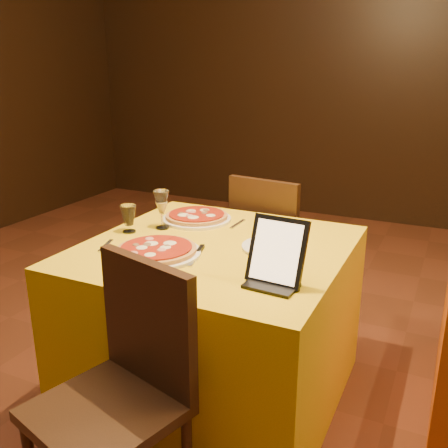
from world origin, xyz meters
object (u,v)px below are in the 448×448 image
at_px(chair_main_far, 277,249).
at_px(water_glass, 129,219).
at_px(pizza_far, 197,217).
at_px(wine_glass, 162,209).
at_px(tablet, 277,251).
at_px(pizza_near, 157,251).
at_px(chair_main_near, 105,411).
at_px(main_table, 216,322).

relative_size(chair_main_far, water_glass, 7.00).
distance_m(pizza_far, wine_glass, 0.22).
distance_m(water_glass, tablet, 0.85).
relative_size(chair_main_far, pizza_near, 2.47).
distance_m(pizza_near, tablet, 0.55).
bearing_deg(chair_main_near, main_table, 106.01).
bearing_deg(tablet, chair_main_far, 113.14).
distance_m(main_table, chair_main_near, 0.79).
bearing_deg(wine_glass, tablet, -26.69).
height_order(chair_main_near, tablet, tablet).
bearing_deg(water_glass, chair_main_far, 62.01).
height_order(pizza_near, water_glass, water_glass).
xyz_separation_m(wine_glass, tablet, (0.70, -0.35, 0.03)).
bearing_deg(pizza_far, chair_main_near, -76.96).
relative_size(main_table, pizza_near, 2.99).
relative_size(pizza_far, water_glass, 2.67).
distance_m(chair_main_far, pizza_near, 1.09).
xyz_separation_m(pizza_far, wine_glass, (-0.09, -0.19, 0.08)).
bearing_deg(pizza_far, wine_glass, -114.45).
height_order(main_table, chair_main_near, chair_main_near).
xyz_separation_m(main_table, tablet, (0.37, -0.25, 0.49)).
distance_m(chair_main_near, pizza_near, 0.68).
bearing_deg(main_table, tablet, -34.29).
bearing_deg(pizza_far, chair_main_far, 64.96).
height_order(main_table, chair_main_far, chair_main_far).
bearing_deg(chair_main_far, wine_glass, 73.12).
relative_size(pizza_far, tablet, 1.42).
relative_size(wine_glass, water_glass, 1.46).
bearing_deg(chair_main_near, wine_glass, 126.59).
xyz_separation_m(pizza_far, water_glass, (-0.20, -0.30, 0.05)).
bearing_deg(main_table, chair_main_near, -90.00).
relative_size(main_table, pizza_far, 3.17).
height_order(chair_main_far, pizza_near, chair_main_far).
distance_m(main_table, water_glass, 0.63).
height_order(water_glass, tablet, tablet).
relative_size(pizza_near, wine_glass, 1.94).
xyz_separation_m(pizza_far, tablet, (0.62, -0.54, 0.10)).
relative_size(main_table, water_glass, 8.46).
relative_size(chair_main_near, pizza_far, 2.62).
xyz_separation_m(chair_main_near, pizza_near, (-0.17, 0.59, 0.31)).
relative_size(chair_main_far, tablet, 3.73).
height_order(main_table, pizza_far, pizza_far).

